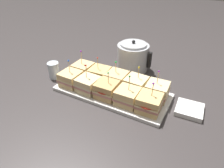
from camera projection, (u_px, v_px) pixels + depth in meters
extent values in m
plane|color=#383333|center=(112.00, 93.00, 1.07)|extent=(6.00, 6.00, 0.00)
cube|color=white|center=(112.00, 93.00, 1.06)|extent=(0.60, 0.26, 0.01)
cube|color=white|center=(112.00, 91.00, 1.06)|extent=(0.60, 0.26, 0.01)
cube|color=#DBB77A|center=(71.00, 82.00, 1.10)|extent=(0.11, 0.11, 0.03)
cube|color=tan|center=(71.00, 79.00, 1.09)|extent=(0.11, 0.11, 0.01)
cube|color=beige|center=(71.00, 78.00, 1.08)|extent=(0.11, 0.11, 0.01)
cube|color=#E8C281|center=(70.00, 75.00, 1.07)|extent=(0.11, 0.11, 0.03)
cylinder|color=tan|center=(69.00, 67.00, 1.05)|extent=(0.00, 0.00, 0.08)
sphere|color=blue|center=(68.00, 61.00, 1.03)|extent=(0.01, 0.01, 0.01)
cube|color=beige|center=(88.00, 88.00, 1.05)|extent=(0.11, 0.11, 0.03)
cube|color=tan|center=(88.00, 85.00, 1.04)|extent=(0.11, 0.11, 0.01)
cube|color=beige|center=(88.00, 84.00, 1.03)|extent=(0.11, 0.11, 0.01)
cube|color=beige|center=(88.00, 80.00, 1.02)|extent=(0.11, 0.11, 0.03)
cylinder|color=tan|center=(86.00, 72.00, 1.01)|extent=(0.00, 0.01, 0.08)
sphere|color=red|center=(86.00, 65.00, 0.98)|extent=(0.01, 0.01, 0.01)
cube|color=tan|center=(107.00, 94.00, 1.01)|extent=(0.11, 0.11, 0.03)
cube|color=tan|center=(107.00, 90.00, 1.00)|extent=(0.11, 0.11, 0.01)
cube|color=beige|center=(107.00, 89.00, 0.99)|extent=(0.11, 0.11, 0.01)
cylinder|color=red|center=(105.00, 90.00, 0.98)|extent=(0.08, 0.08, 0.00)
cube|color=tan|center=(106.00, 85.00, 0.98)|extent=(0.11, 0.11, 0.03)
cylinder|color=tan|center=(108.00, 79.00, 0.96)|extent=(0.00, 0.00, 0.07)
sphere|color=green|center=(108.00, 73.00, 0.94)|extent=(0.01, 0.01, 0.01)
cube|color=#DBB77A|center=(127.00, 100.00, 0.96)|extent=(0.10, 0.10, 0.03)
cube|color=tan|center=(127.00, 97.00, 0.95)|extent=(0.11, 0.11, 0.01)
cube|color=beige|center=(127.00, 95.00, 0.95)|extent=(0.11, 0.11, 0.01)
cube|color=#E8C281|center=(128.00, 92.00, 0.94)|extent=(0.10, 0.10, 0.03)
cylinder|color=tan|center=(129.00, 84.00, 0.91)|extent=(0.00, 0.01, 0.08)
sphere|color=green|center=(130.00, 76.00, 0.89)|extent=(0.01, 0.01, 0.01)
cube|color=tan|center=(149.00, 108.00, 0.92)|extent=(0.11, 0.11, 0.03)
cube|color=#B26B60|center=(149.00, 104.00, 0.91)|extent=(0.11, 0.11, 0.01)
cube|color=beige|center=(149.00, 103.00, 0.90)|extent=(0.11, 0.11, 0.01)
cylinder|color=red|center=(148.00, 104.00, 0.89)|extent=(0.08, 0.08, 0.00)
cube|color=#E0B771|center=(150.00, 99.00, 0.89)|extent=(0.11, 0.11, 0.03)
cylinder|color=tan|center=(152.00, 90.00, 0.87)|extent=(0.00, 0.01, 0.07)
sphere|color=purple|center=(153.00, 84.00, 0.85)|extent=(0.01, 0.01, 0.01)
cube|color=#DBB77A|center=(84.00, 73.00, 1.18)|extent=(0.10, 0.10, 0.03)
cube|color=tan|center=(83.00, 70.00, 1.17)|extent=(0.11, 0.11, 0.01)
cube|color=beige|center=(83.00, 69.00, 1.16)|extent=(0.11, 0.11, 0.01)
cube|color=#E8C281|center=(83.00, 66.00, 1.15)|extent=(0.10, 0.10, 0.03)
cylinder|color=tan|center=(81.00, 58.00, 1.13)|extent=(0.00, 0.01, 0.09)
sphere|color=purple|center=(81.00, 51.00, 1.11)|extent=(0.01, 0.01, 0.01)
cube|color=tan|center=(100.00, 78.00, 1.14)|extent=(0.11, 0.11, 0.03)
cube|color=#B26B60|center=(100.00, 75.00, 1.12)|extent=(0.12, 0.12, 0.01)
cube|color=beige|center=(100.00, 74.00, 1.12)|extent=(0.11, 0.11, 0.01)
cube|color=#E0B771|center=(100.00, 71.00, 1.11)|extent=(0.11, 0.11, 0.03)
cylinder|color=tan|center=(98.00, 64.00, 1.08)|extent=(0.00, 0.01, 0.08)
sphere|color=red|center=(97.00, 58.00, 1.06)|extent=(0.01, 0.01, 0.01)
cube|color=#DBB77A|center=(117.00, 83.00, 1.09)|extent=(0.10, 0.10, 0.03)
cube|color=tan|center=(117.00, 80.00, 1.08)|extent=(0.11, 0.11, 0.01)
cube|color=beige|center=(117.00, 79.00, 1.07)|extent=(0.11, 0.11, 0.01)
cylinder|color=red|center=(115.00, 79.00, 1.06)|extent=(0.06, 0.06, 0.00)
cube|color=#E8C281|center=(117.00, 75.00, 1.06)|extent=(0.10, 0.10, 0.03)
cylinder|color=tan|center=(116.00, 68.00, 1.04)|extent=(0.00, 0.01, 0.07)
sphere|color=green|center=(116.00, 62.00, 1.02)|extent=(0.01, 0.01, 0.01)
cube|color=beige|center=(136.00, 89.00, 1.04)|extent=(0.11, 0.11, 0.03)
cube|color=#B26B60|center=(136.00, 86.00, 1.03)|extent=(0.11, 0.11, 0.01)
cube|color=beige|center=(136.00, 84.00, 1.03)|extent=(0.11, 0.11, 0.01)
cylinder|color=red|center=(135.00, 85.00, 1.01)|extent=(0.06, 0.06, 0.00)
cube|color=beige|center=(136.00, 81.00, 1.02)|extent=(0.11, 0.11, 0.03)
cylinder|color=tan|center=(138.00, 73.00, 1.00)|extent=(0.00, 0.01, 0.07)
sphere|color=yellow|center=(139.00, 67.00, 0.98)|extent=(0.01, 0.01, 0.01)
cube|color=beige|center=(156.00, 95.00, 1.00)|extent=(0.11, 0.11, 0.03)
cube|color=tan|center=(157.00, 92.00, 0.99)|extent=(0.11, 0.11, 0.01)
cube|color=beige|center=(157.00, 90.00, 0.98)|extent=(0.11, 0.11, 0.01)
cylinder|color=red|center=(156.00, 91.00, 0.97)|extent=(0.08, 0.08, 0.00)
cube|color=beige|center=(158.00, 86.00, 0.97)|extent=(0.11, 0.11, 0.03)
cylinder|color=tan|center=(158.00, 78.00, 0.95)|extent=(0.00, 0.01, 0.08)
sphere|color=purple|center=(159.00, 71.00, 0.93)|extent=(0.01, 0.01, 0.01)
cylinder|color=#B7BABF|center=(133.00, 57.00, 1.25)|extent=(0.20, 0.20, 0.16)
cylinder|color=#B7BABF|center=(133.00, 44.00, 1.20)|extent=(0.16, 0.16, 0.01)
sphere|color=black|center=(134.00, 42.00, 1.19)|extent=(0.02, 0.02, 0.02)
cube|color=black|center=(149.00, 60.00, 1.20)|extent=(0.02, 0.02, 0.10)
cylinder|color=silver|center=(54.00, 70.00, 1.18)|extent=(0.07, 0.07, 0.10)
cube|color=white|center=(189.00, 110.00, 0.94)|extent=(0.13, 0.13, 0.02)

